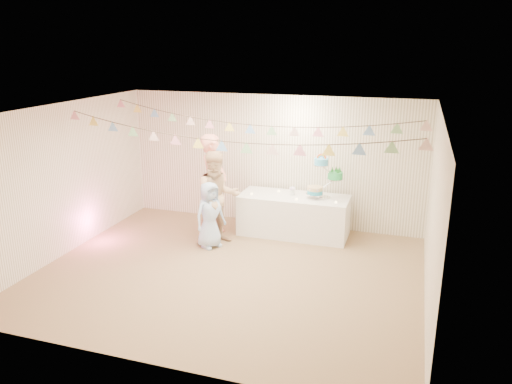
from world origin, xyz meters
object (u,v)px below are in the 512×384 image
(person_adult_a, at_px, (214,185))
(person_adult_b, at_px, (218,198))
(table, at_px, (294,215))
(cake_stand, at_px, (324,179))
(person_child, at_px, (210,215))

(person_adult_a, xyz_separation_m, person_adult_b, (0.22, -0.36, -0.12))
(table, relative_size, cake_stand, 2.64)
(table, bearing_deg, person_adult_a, -162.51)
(table, height_order, person_adult_b, person_adult_b)
(table, distance_m, person_adult_a, 1.63)
(person_child, bearing_deg, table, -18.40)
(cake_stand, bearing_deg, person_child, -149.07)
(person_adult_a, bearing_deg, table, -77.34)
(person_adult_b, bearing_deg, cake_stand, -9.52)
(person_adult_a, height_order, person_adult_b, person_adult_a)
(person_adult_b, bearing_deg, person_adult_a, 85.71)
(table, relative_size, person_adult_b, 1.20)
(person_adult_a, relative_size, person_child, 1.61)
(person_child, bearing_deg, cake_stand, -26.70)
(cake_stand, xyz_separation_m, person_adult_b, (-1.78, -0.86, -0.28))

